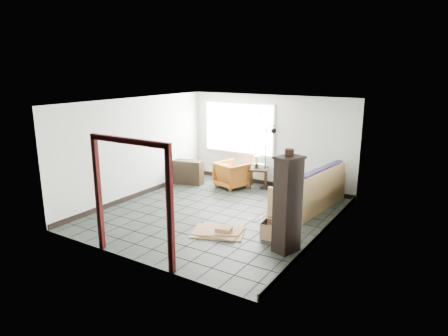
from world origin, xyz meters
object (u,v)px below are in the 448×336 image
Objects in this scene: side_table at (259,171)px; armchair at (232,173)px; tall_shelf at (288,204)px; futon_sofa at (311,193)px.

armchair is at bearing -149.71° from side_table.
armchair is 4.23m from tall_shelf.
side_table is 4.10m from tall_shelf.
futon_sofa is at bearing -172.03° from armchair.
tall_shelf reaches higher than side_table.
armchair is 0.45× the size of tall_shelf.
futon_sofa reaches higher than armchair.
side_table is 0.37× the size of tall_shelf.
side_table is at bearing -131.57° from armchair.
armchair reaches higher than side_table.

